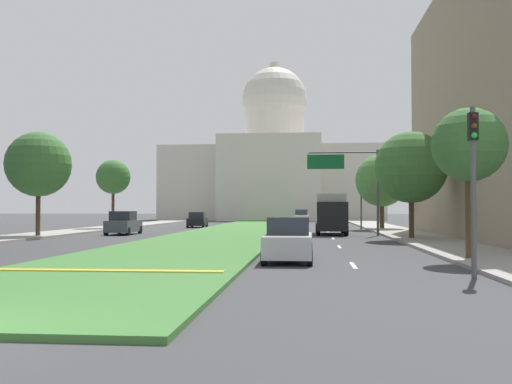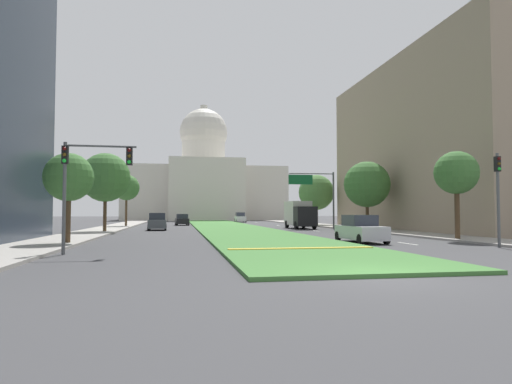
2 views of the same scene
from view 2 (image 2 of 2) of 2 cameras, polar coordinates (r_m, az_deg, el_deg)
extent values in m
plane|color=#3D3D3F|center=(61.28, -4.34, -4.40)|extent=(260.00, 260.00, 0.00)
cube|color=#427A38|center=(56.44, -3.85, -4.48)|extent=(8.18, 87.65, 0.14)
cube|color=gold|center=(22.17, 5.92, -7.24)|extent=(7.37, 0.50, 0.04)
cube|color=silver|center=(28.93, 19.02, -6.32)|extent=(0.16, 2.40, 0.01)
cube|color=silver|center=(38.17, 11.54, -5.46)|extent=(0.16, 2.40, 0.01)
cube|color=silver|center=(46.06, 7.69, -4.99)|extent=(0.16, 2.40, 0.01)
cube|color=silver|center=(56.96, 4.22, -4.53)|extent=(0.16, 2.40, 0.01)
cube|color=silver|center=(62.47, 2.94, -4.36)|extent=(0.16, 2.40, 0.01)
cube|color=silver|center=(80.40, 0.01, -3.96)|extent=(0.16, 2.40, 0.01)
cube|color=silver|center=(91.11, -1.18, -3.79)|extent=(0.16, 2.40, 0.01)
cube|color=silver|center=(91.76, -1.24, -3.79)|extent=(0.16, 2.40, 0.01)
cube|color=#9E9991|center=(51.82, -18.59, -4.52)|extent=(4.00, 87.65, 0.15)
cube|color=#9E9991|center=(54.94, 11.16, -4.49)|extent=(4.00, 87.65, 0.15)
cube|color=tan|center=(52.19, 23.78, 5.41)|extent=(14.09, 31.00, 18.02)
cube|color=beige|center=(109.89, -6.83, -0.35)|extent=(37.02, 25.63, 12.33)
cube|color=beige|center=(95.14, -6.34, 0.35)|extent=(16.29, 4.00, 13.56)
cylinder|color=beige|center=(110.70, -6.80, 4.73)|extent=(10.65, 10.65, 7.30)
sphere|color=beige|center=(111.57, -6.79, 7.64)|extent=(11.84, 11.84, 11.84)
cylinder|color=beige|center=(112.63, -6.77, 10.31)|extent=(1.80, 1.80, 3.00)
cylinder|color=#515456|center=(22.13, -23.56, -0.73)|extent=(0.16, 0.16, 5.20)
cube|color=black|center=(22.28, -23.47, 4.42)|extent=(0.28, 0.24, 0.84)
sphere|color=#510F0F|center=(22.18, -23.54, 5.18)|extent=(0.18, 0.18, 0.18)
sphere|color=#4C380F|center=(22.14, -23.55, 4.46)|extent=(0.18, 0.18, 0.18)
sphere|color=#1ED838|center=(22.11, -23.57, 3.74)|extent=(0.18, 0.18, 0.18)
cylinder|color=#515456|center=(22.02, -19.38, 5.62)|extent=(3.20, 0.10, 0.10)
cube|color=black|center=(21.79, -16.06, 4.46)|extent=(0.28, 0.24, 0.84)
sphere|color=#510F0F|center=(21.69, -16.09, 5.24)|extent=(0.18, 0.18, 0.18)
sphere|color=#4C380F|center=(21.65, -16.10, 4.51)|extent=(0.18, 0.18, 0.18)
sphere|color=#1ED838|center=(21.62, -16.11, 3.77)|extent=(0.18, 0.18, 0.18)
cylinder|color=#515456|center=(27.57, 28.85, -0.94)|extent=(0.16, 0.16, 5.20)
cube|color=black|center=(27.69, 28.76, 3.20)|extent=(0.28, 0.24, 0.84)
sphere|color=#510F0F|center=(27.61, 28.93, 3.80)|extent=(0.18, 0.18, 0.18)
sphere|color=#4C380F|center=(27.58, 28.94, 3.22)|extent=(0.18, 0.18, 0.18)
sphere|color=#1ED838|center=(27.56, 28.96, 2.64)|extent=(0.18, 0.18, 0.18)
cylinder|color=#515456|center=(62.60, 6.04, -1.97)|extent=(0.16, 0.16, 5.20)
cube|color=black|center=(62.66, 6.04, -0.14)|extent=(0.28, 0.24, 0.84)
sphere|color=red|center=(62.53, 6.07, 0.12)|extent=(0.18, 0.18, 0.18)
sphere|color=#4C380F|center=(62.52, 6.07, -0.14)|extent=(0.18, 0.18, 0.18)
sphere|color=#0F4219|center=(62.51, 6.07, -0.39)|extent=(0.18, 0.18, 0.18)
cylinder|color=#515456|center=(51.18, 10.00, -1.09)|extent=(0.20, 0.20, 6.50)
cylinder|color=#515456|center=(50.51, 7.19, 2.38)|extent=(5.21, 0.12, 0.12)
cube|color=#146033|center=(50.04, 5.79, 1.61)|extent=(2.80, 0.08, 1.10)
cylinder|color=#4C3823|center=(28.35, -23.15, -3.07)|extent=(0.31, 0.31, 3.23)
sphere|color=#3D7033|center=(28.42, -23.07, 1.78)|extent=(2.88, 2.88, 2.88)
cylinder|color=#4C3823|center=(32.91, 24.58, -2.43)|extent=(0.34, 0.34, 3.83)
sphere|color=#3D7033|center=(33.02, 24.50, 2.30)|extent=(2.94, 2.94, 2.94)
cylinder|color=#4C3823|center=(43.79, -18.96, -2.43)|extent=(0.32, 0.32, 3.93)
sphere|color=#3D7033|center=(43.91, -18.90, 1.79)|extent=(4.61, 4.61, 4.61)
cylinder|color=#4C3823|center=(46.33, 14.19, -2.77)|extent=(0.33, 0.33, 3.48)
sphere|color=#3D7033|center=(46.41, 14.15, 0.97)|extent=(4.69, 4.69, 4.69)
cylinder|color=#4C3823|center=(59.02, -16.46, -2.34)|extent=(0.29, 0.29, 4.18)
sphere|color=#3D7033|center=(59.10, -16.42, 0.57)|extent=(3.31, 3.31, 3.31)
cylinder|color=#4C3823|center=(62.76, 7.83, -2.82)|extent=(0.42, 0.42, 3.33)
sphere|color=#4C7F3D|center=(62.82, 7.81, -0.05)|extent=(4.99, 4.99, 4.99)
cube|color=#BCBCC1|center=(29.09, 13.40, -5.11)|extent=(1.84, 4.62, 0.85)
cube|color=#282D38|center=(29.23, 13.24, -3.59)|extent=(1.62, 2.22, 0.69)
cylinder|color=black|center=(27.77, 16.53, -5.87)|extent=(0.22, 0.64, 0.64)
cylinder|color=black|center=(27.07, 13.34, -5.99)|extent=(0.22, 0.64, 0.64)
cylinder|color=black|center=(31.14, 13.47, -5.53)|extent=(0.22, 0.64, 0.64)
cylinder|color=black|center=(30.51, 10.57, -5.62)|extent=(0.22, 0.64, 0.64)
cube|color=#4C5156|center=(48.36, -12.64, -4.05)|extent=(1.96, 4.33, 0.89)
cube|color=#282D38|center=(48.17, -12.64, -3.09)|extent=(1.68, 2.10, 0.73)
cylinder|color=black|center=(50.09, -13.58, -4.38)|extent=(0.23, 0.64, 0.64)
cylinder|color=black|center=(50.06, -11.63, -4.40)|extent=(0.23, 0.64, 0.64)
cylinder|color=black|center=(46.70, -13.74, -4.51)|extent=(0.23, 0.64, 0.64)
cylinder|color=black|center=(46.66, -11.65, -4.54)|extent=(0.23, 0.64, 0.64)
cube|color=black|center=(64.73, -9.56, -3.73)|extent=(2.05, 4.25, 0.78)
cube|color=#282D38|center=(64.56, -9.54, -3.10)|extent=(1.69, 2.09, 0.64)
cylinder|color=black|center=(66.30, -10.36, -3.94)|extent=(0.26, 0.65, 0.64)
cylinder|color=black|center=(66.42, -8.97, -3.95)|extent=(0.26, 0.65, 0.64)
cylinder|color=black|center=(63.07, -10.18, -4.02)|extent=(0.26, 0.65, 0.64)
cylinder|color=black|center=(63.19, -8.72, -4.03)|extent=(0.26, 0.65, 0.64)
cube|color=silver|center=(81.80, -2.05, -3.47)|extent=(1.95, 4.67, 0.89)
cube|color=#282D38|center=(81.98, -2.06, -2.90)|extent=(1.64, 2.27, 0.73)
cylinder|color=black|center=(80.05, -1.35, -3.74)|extent=(0.24, 0.65, 0.64)
cylinder|color=black|center=(79.89, -2.50, -3.74)|extent=(0.24, 0.65, 0.64)
cylinder|color=black|center=(83.74, -1.63, -3.69)|extent=(0.24, 0.65, 0.64)
cylinder|color=black|center=(83.58, -2.73, -3.69)|extent=(0.24, 0.65, 0.64)
cube|color=black|center=(49.84, 6.40, -3.14)|extent=(2.30, 2.00, 2.20)
cube|color=beige|center=(52.92, 5.42, -2.73)|extent=(2.30, 4.40, 2.80)
cylinder|color=black|center=(50.17, 7.56, -4.28)|extent=(0.30, 0.90, 0.90)
cylinder|color=black|center=(49.58, 5.24, -4.31)|extent=(0.30, 0.90, 0.90)
cylinder|color=black|center=(54.28, 6.19, -4.15)|extent=(0.30, 0.90, 0.90)
cylinder|color=black|center=(53.74, 4.03, -4.18)|extent=(0.30, 0.90, 0.90)
camera|label=1|loc=(12.77, 65.40, -0.24)|focal=41.24mm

